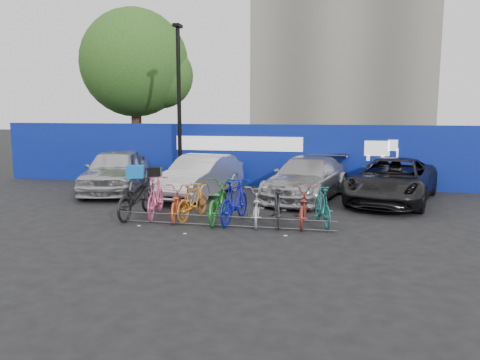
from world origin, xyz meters
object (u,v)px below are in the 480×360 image
(car_2, at_px, (307,178))
(bike_5, at_px, (234,201))
(bike_8, at_px, (303,207))
(tree, at_px, (140,66))
(car_3, at_px, (392,180))
(bike_7, at_px, (277,206))
(bike_4, at_px, (218,201))
(lamppost, at_px, (179,101))
(car_0, at_px, (116,170))
(bike_2, at_px, (175,203))
(bike_3, at_px, (193,201))
(bike_9, at_px, (322,206))
(car_1, at_px, (201,176))
(bike_6, at_px, (256,207))
(bike_0, at_px, (136,197))
(bike_rack, at_px, (225,221))
(bike_1, at_px, (156,197))

(car_2, bearing_deg, bike_5, -99.15)
(bike_8, bearing_deg, tree, -50.51)
(car_3, distance_m, bike_7, 5.00)
(bike_7, height_order, bike_8, bike_7)
(bike_4, relative_size, bike_7, 1.23)
(car_3, bearing_deg, bike_8, -109.48)
(bike_5, bearing_deg, lamppost, -49.74)
(lamppost, height_order, car_3, lamppost)
(car_0, height_order, bike_5, car_0)
(bike_2, relative_size, bike_5, 0.89)
(car_3, distance_m, bike_5, 5.79)
(bike_3, height_order, bike_9, bike_9)
(car_2, xyz_separation_m, bike_3, (-2.85, -3.66, -0.20))
(bike_5, xyz_separation_m, bike_8, (1.78, 0.09, -0.10))
(car_1, distance_m, bike_2, 3.44)
(bike_6, height_order, bike_9, bike_9)
(bike_0, xyz_separation_m, bike_6, (3.39, -0.11, -0.10))
(car_0, xyz_separation_m, bike_6, (5.74, -3.70, -0.33))
(bike_7, bearing_deg, bike_rack, 13.11)
(bike_0, height_order, bike_7, bike_0)
(bike_rack, xyz_separation_m, bike_5, (0.13, 0.56, 0.42))
(bike_0, distance_m, bike_9, 5.10)
(car_2, distance_m, bike_1, 5.34)
(lamppost, relative_size, bike_3, 3.69)
(car_1, bearing_deg, bike_2, -75.34)
(bike_rack, relative_size, bike_2, 3.25)
(bike_rack, bearing_deg, bike_0, 166.48)
(lamppost, height_order, bike_2, lamppost)
(bike_2, height_order, bike_7, bike_7)
(bike_3, bearing_deg, car_2, -116.40)
(bike_rack, distance_m, car_1, 4.40)
(bike_7, bearing_deg, bike_9, 177.56)
(bike_rack, distance_m, bike_3, 1.29)
(lamppost, bearing_deg, car_0, -135.99)
(car_0, relative_size, bike_5, 2.40)
(tree, distance_m, bike_0, 11.72)
(bike_2, xyz_separation_m, bike_4, (1.17, 0.05, 0.09))
(bike_1, bearing_deg, car_3, -161.15)
(bike_9, bearing_deg, car_1, -52.41)
(bike_3, xyz_separation_m, bike_7, (2.32, -0.13, 0.01))
(lamppost, bearing_deg, bike_3, -68.05)
(bike_0, xyz_separation_m, bike_1, (0.55, 0.09, 0.02))
(bike_1, bearing_deg, car_2, -146.91)
(car_1, relative_size, bike_1, 2.25)
(car_0, height_order, bike_3, car_0)
(tree, relative_size, bike_rack, 1.39)
(bike_rack, height_order, bike_6, bike_6)
(bike_2, bearing_deg, lamppost, -85.46)
(bike_6, relative_size, bike_9, 1.04)
(bike_rack, xyz_separation_m, car_0, (-5.03, 4.23, 0.63))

